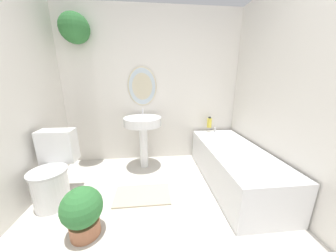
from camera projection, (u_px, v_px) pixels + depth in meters
The scene contains 8 objects.
wall_back at pixel (144, 82), 2.68m from camera, with size 2.90×0.40×2.40m.
wall_right at pixel (291, 94), 1.75m from camera, with size 0.06×2.41×2.40m.
toilet at pixel (54, 172), 1.87m from camera, with size 0.38×0.56×0.78m.
pedestal_sink at pixel (143, 127), 2.53m from camera, with size 0.56×0.56×0.90m.
bathtub at pixel (233, 164), 2.23m from camera, with size 0.69×1.62×0.56m.
shampoo_bottle at pixel (209, 123), 2.83m from camera, with size 0.08×0.08×0.18m.
potted_plant at pixel (83, 211), 1.45m from camera, with size 0.35×0.35×0.46m.
bath_mat at pixel (143, 195), 2.01m from camera, with size 0.65×0.38×0.02m.
Camera 1 is at (-0.04, -0.49, 1.34)m, focal length 18.00 mm.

